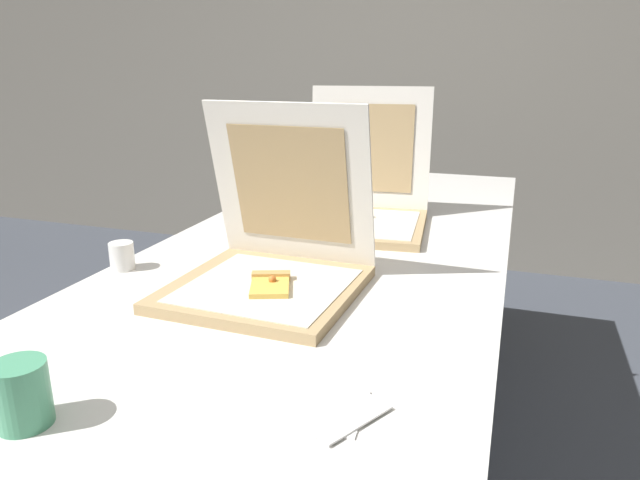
{
  "coord_description": "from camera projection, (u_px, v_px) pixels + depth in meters",
  "views": [
    {
      "loc": [
        0.44,
        -0.78,
        1.2
      ],
      "look_at": [
        0.02,
        0.45,
        0.8
      ],
      "focal_mm": 32.54,
      "sensor_mm": 36.0,
      "label": 1
    }
  ],
  "objects": [
    {
      "name": "pizza_box_middle",
      "position": [
        362.0,
        206.0,
        1.68
      ],
      "size": [
        0.41,
        0.44,
        0.39
      ],
      "rotation": [
        0.0,
        0.0,
        0.11
      ],
      "color": "tan",
      "rests_on": "table"
    },
    {
      "name": "wall_back",
      "position": [
        447.0,
        44.0,
        3.29
      ],
      "size": [
        10.0,
        0.1,
        2.6
      ],
      "primitive_type": "cube",
      "color": "gray",
      "rests_on": "ground"
    },
    {
      "name": "cup_printed_front",
      "position": [
        22.0,
        394.0,
        0.75
      ],
      "size": [
        0.07,
        0.07,
        0.09
      ],
      "primitive_type": "cylinder",
      "color": "#4C9E75",
      "rests_on": "table"
    },
    {
      "name": "cup_white_near_left",
      "position": [
        122.0,
        256.0,
        1.33
      ],
      "size": [
        0.06,
        0.06,
        0.06
      ],
      "primitive_type": "cylinder",
      "color": "white",
      "rests_on": "table"
    },
    {
      "name": "cup_white_mid",
      "position": [
        237.0,
        223.0,
        1.6
      ],
      "size": [
        0.06,
        0.06,
        0.06
      ],
      "primitive_type": "cylinder",
      "color": "white",
      "rests_on": "table"
    },
    {
      "name": "table",
      "position": [
        333.0,
        260.0,
        1.54
      ],
      "size": [
        0.88,
        2.23,
        0.74
      ],
      "color": "silver",
      "rests_on": "ground"
    },
    {
      "name": "cup_white_far",
      "position": [
        313.0,
        196.0,
        1.92
      ],
      "size": [
        0.06,
        0.06,
        0.06
      ],
      "primitive_type": "cylinder",
      "color": "white",
      "rests_on": "table"
    },
    {
      "name": "napkin_pile",
      "position": [
        327.0,
        407.0,
        0.79
      ],
      "size": [
        0.16,
        0.16,
        0.01
      ],
      "color": "white",
      "rests_on": "table"
    },
    {
      "name": "pizza_box_front",
      "position": [
        271.0,
        264.0,
        1.2
      ],
      "size": [
        0.38,
        0.38,
        0.38
      ],
      "rotation": [
        0.0,
        0.0,
        -0.03
      ],
      "color": "tan",
      "rests_on": "table"
    }
  ]
}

